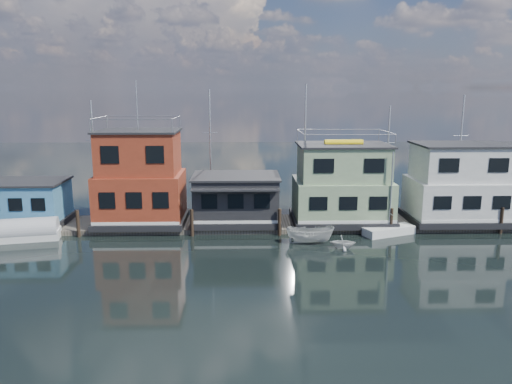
{
  "coord_description": "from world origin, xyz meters",
  "views": [
    {
      "loc": [
        0.12,
        -29.27,
        11.64
      ],
      "look_at": [
        1.19,
        12.0,
        3.0
      ],
      "focal_mm": 35.0,
      "sensor_mm": 36.0,
      "label": 1
    }
  ],
  "objects_px": {
    "houseboat_dark": "(236,199)",
    "dinghy_white": "(343,242)",
    "motorboat": "(310,235)",
    "tarp_runabout": "(28,231)",
    "houseboat_red": "(140,180)",
    "day_sailer": "(389,230)",
    "houseboat_white": "(459,185)",
    "houseboat_green": "(342,185)",
    "houseboat_blue": "(28,202)"
  },
  "relations": [
    {
      "from": "day_sailer",
      "to": "tarp_runabout",
      "type": "height_order",
      "value": "day_sailer"
    },
    {
      "from": "day_sailer",
      "to": "dinghy_white",
      "type": "relative_size",
      "value": 3.52
    },
    {
      "from": "dinghy_white",
      "to": "tarp_runabout",
      "type": "bearing_deg",
      "value": 90.1
    },
    {
      "from": "houseboat_dark",
      "to": "houseboat_white",
      "type": "relative_size",
      "value": 0.88
    },
    {
      "from": "houseboat_green",
      "to": "houseboat_white",
      "type": "xyz_separation_m",
      "value": [
        10.0,
        -0.0,
        -0.01
      ]
    },
    {
      "from": "motorboat",
      "to": "day_sailer",
      "type": "distance_m",
      "value": 7.05
    },
    {
      "from": "houseboat_white",
      "to": "houseboat_red",
      "type": "bearing_deg",
      "value": -180.0
    },
    {
      "from": "motorboat",
      "to": "houseboat_dark",
      "type": "bearing_deg",
      "value": 55.53
    },
    {
      "from": "houseboat_white",
      "to": "houseboat_blue",
      "type": "bearing_deg",
      "value": -180.0
    },
    {
      "from": "houseboat_green",
      "to": "day_sailer",
      "type": "xyz_separation_m",
      "value": [
        3.36,
        -2.8,
        -3.14
      ]
    },
    {
      "from": "houseboat_dark",
      "to": "dinghy_white",
      "type": "height_order",
      "value": "houseboat_dark"
    },
    {
      "from": "motorboat",
      "to": "houseboat_green",
      "type": "bearing_deg",
      "value": -26.66
    },
    {
      "from": "houseboat_blue",
      "to": "houseboat_green",
      "type": "height_order",
      "value": "houseboat_green"
    },
    {
      "from": "tarp_runabout",
      "to": "dinghy_white",
      "type": "relative_size",
      "value": 2.54
    },
    {
      "from": "houseboat_red",
      "to": "houseboat_dark",
      "type": "bearing_deg",
      "value": -0.14
    },
    {
      "from": "day_sailer",
      "to": "tarp_runabout",
      "type": "relative_size",
      "value": 1.39
    },
    {
      "from": "houseboat_red",
      "to": "houseboat_green",
      "type": "height_order",
      "value": "houseboat_red"
    },
    {
      "from": "houseboat_red",
      "to": "dinghy_white",
      "type": "relative_size",
      "value": 6.18
    },
    {
      "from": "tarp_runabout",
      "to": "houseboat_green",
      "type": "bearing_deg",
      "value": -3.75
    },
    {
      "from": "houseboat_red",
      "to": "tarp_runabout",
      "type": "bearing_deg",
      "value": -157.04
    },
    {
      "from": "houseboat_red",
      "to": "houseboat_dark",
      "type": "height_order",
      "value": "houseboat_red"
    },
    {
      "from": "houseboat_red",
      "to": "day_sailer",
      "type": "relative_size",
      "value": 1.76
    },
    {
      "from": "houseboat_blue",
      "to": "tarp_runabout",
      "type": "distance_m",
      "value": 4.0
    },
    {
      "from": "houseboat_blue",
      "to": "houseboat_white",
      "type": "relative_size",
      "value": 0.76
    },
    {
      "from": "houseboat_red",
      "to": "day_sailer",
      "type": "distance_m",
      "value": 20.89
    },
    {
      "from": "houseboat_red",
      "to": "dinghy_white",
      "type": "bearing_deg",
      "value": -21.32
    },
    {
      "from": "houseboat_white",
      "to": "dinghy_white",
      "type": "xyz_separation_m",
      "value": [
        -11.08,
        -6.21,
        -3.03
      ]
    },
    {
      "from": "houseboat_red",
      "to": "dinghy_white",
      "type": "xyz_separation_m",
      "value": [
        15.92,
        -6.21,
        -3.6
      ]
    },
    {
      "from": "day_sailer",
      "to": "houseboat_dark",
      "type": "bearing_deg",
      "value": 145.33
    },
    {
      "from": "motorboat",
      "to": "tarp_runabout",
      "type": "relative_size",
      "value": 0.75
    },
    {
      "from": "houseboat_green",
      "to": "tarp_runabout",
      "type": "bearing_deg",
      "value": -172.18
    },
    {
      "from": "houseboat_red",
      "to": "motorboat",
      "type": "xyz_separation_m",
      "value": [
        13.67,
        -5.02,
        -3.4
      ]
    },
    {
      "from": "houseboat_red",
      "to": "houseboat_white",
      "type": "bearing_deg",
      "value": 0.0
    },
    {
      "from": "houseboat_red",
      "to": "day_sailer",
      "type": "bearing_deg",
      "value": -7.83
    },
    {
      "from": "houseboat_dark",
      "to": "dinghy_white",
      "type": "bearing_deg",
      "value": -38.02
    },
    {
      "from": "day_sailer",
      "to": "houseboat_green",
      "type": "bearing_deg",
      "value": 118.23
    },
    {
      "from": "motorboat",
      "to": "tarp_runabout",
      "type": "height_order",
      "value": "tarp_runabout"
    },
    {
      "from": "day_sailer",
      "to": "dinghy_white",
      "type": "bearing_deg",
      "value": -164.44
    },
    {
      "from": "houseboat_dark",
      "to": "tarp_runabout",
      "type": "bearing_deg",
      "value": -167.99
    },
    {
      "from": "houseboat_green",
      "to": "day_sailer",
      "type": "height_order",
      "value": "houseboat_green"
    },
    {
      "from": "houseboat_dark",
      "to": "houseboat_white",
      "type": "distance_m",
      "value": 19.03
    },
    {
      "from": "houseboat_red",
      "to": "houseboat_dark",
      "type": "relative_size",
      "value": 1.6
    },
    {
      "from": "houseboat_white",
      "to": "houseboat_green",
      "type": "bearing_deg",
      "value": 180.0
    },
    {
      "from": "houseboat_red",
      "to": "motorboat",
      "type": "height_order",
      "value": "houseboat_red"
    },
    {
      "from": "houseboat_white",
      "to": "tarp_runabout",
      "type": "relative_size",
      "value": 1.73
    },
    {
      "from": "day_sailer",
      "to": "houseboat_red",
      "type": "bearing_deg",
      "value": 150.17
    },
    {
      "from": "houseboat_dark",
      "to": "houseboat_green",
      "type": "relative_size",
      "value": 0.88
    },
    {
      "from": "houseboat_red",
      "to": "houseboat_white",
      "type": "height_order",
      "value": "houseboat_red"
    },
    {
      "from": "day_sailer",
      "to": "dinghy_white",
      "type": "distance_m",
      "value": 5.6
    },
    {
      "from": "houseboat_white",
      "to": "dinghy_white",
      "type": "relative_size",
      "value": 4.38
    }
  ]
}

